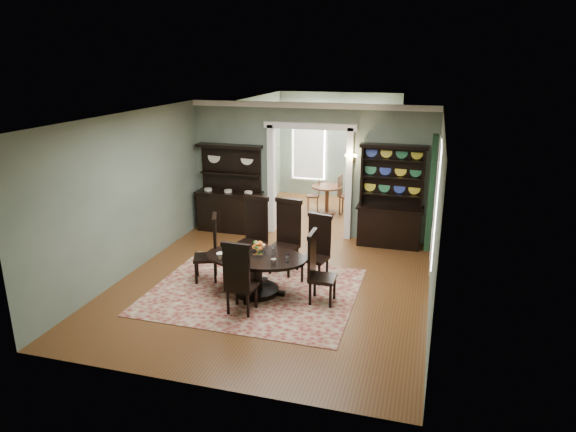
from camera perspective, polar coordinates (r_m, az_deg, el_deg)
name	(u,v)px	position (r m, az deg, el deg)	size (l,w,h in m)	color
room	(270,202)	(8.78, -2.04, 1.62)	(5.51, 6.01, 3.01)	brown
parlor	(332,151)	(13.99, 4.89, 7.23)	(3.51, 3.50, 3.01)	brown
doorway_trim	(310,165)	(11.54, 2.46, 5.64)	(2.08, 0.25, 2.57)	white
right_window	(433,198)	(9.23, 15.85, 1.90)	(0.15, 1.47, 2.12)	white
wall_sconce	(352,157)	(11.16, 7.07, 6.54)	(0.27, 0.21, 0.21)	gold
rug	(254,291)	(9.13, -3.80, -8.30)	(3.54, 2.95, 0.01)	maroon
dining_table	(256,267)	(8.87, -3.58, -5.70)	(1.79, 1.67, 0.70)	black
centerpiece	(258,251)	(8.81, -3.35, -3.95)	(1.34, 0.86, 0.22)	silver
chair_far_left	(254,230)	(9.91, -3.81, -1.60)	(0.63, 0.61, 1.41)	black
chair_far_mid	(286,234)	(9.71, -0.18, -1.99)	(0.60, 0.58, 1.41)	black
chair_far_right	(318,246)	(9.38, 3.30, -3.32)	(0.54, 0.52, 1.23)	black
chair_end_left	(211,247)	(9.42, -8.57, -3.38)	(0.57, 0.59, 1.24)	black
chair_end_right	(317,266)	(8.51, 3.21, -5.55)	(0.43, 0.47, 1.23)	black
chair_near	(239,277)	(8.12, -5.49, -6.73)	(0.48, 0.45, 1.24)	black
sideboard	(230,201)	(12.09, -6.49, 1.65)	(1.55, 0.56, 2.03)	black
welsh_dresser	(390,210)	(11.23, 11.28, 0.68)	(1.41, 0.52, 2.20)	black
parlor_table	(327,196)	(13.39, 4.35, 2.27)	(0.80, 0.80, 0.74)	#552C18
parlor_chair_left	(315,194)	(13.65, 3.04, 2.44)	(0.38, 0.37, 0.84)	#552C18
parlor_chair_right	(344,194)	(13.39, 6.29, 2.49)	(0.44, 0.43, 1.02)	#552C18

